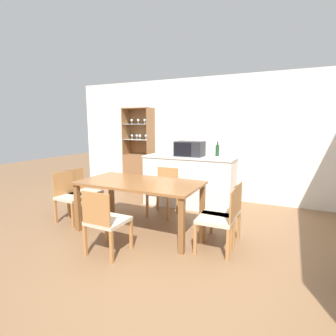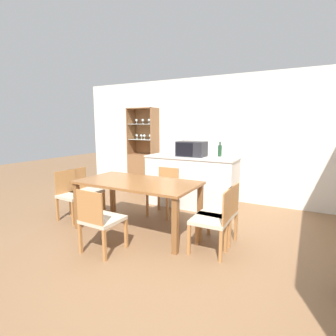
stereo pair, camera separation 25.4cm
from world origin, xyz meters
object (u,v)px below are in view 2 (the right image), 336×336
(dining_chair_head_far, at_px, (164,191))
(wine_bottle, at_px, (220,150))
(display_cabinet, at_px, (144,167))
(dining_chair_side_right_near, at_px, (214,220))
(microwave, at_px, (192,149))
(dining_table, at_px, (138,187))
(dining_chair_side_left_near, at_px, (73,195))
(dining_chair_side_right_far, at_px, (220,213))
(dining_chair_side_left_far, at_px, (85,191))
(dining_chair_head_near, at_px, (100,220))

(dining_chair_head_far, relative_size, wine_bottle, 2.90)
(display_cabinet, xyz_separation_m, dining_chair_side_right_near, (2.46, -2.15, -0.17))
(dining_chair_side_right_near, distance_m, microwave, 2.03)
(dining_table, height_order, dining_chair_side_left_near, dining_chair_side_left_near)
(dining_chair_head_far, xyz_separation_m, dining_chair_side_right_far, (1.22, -0.66, 0.00))
(display_cabinet, xyz_separation_m, dining_chair_side_right_far, (2.46, -1.87, -0.17))
(dining_table, relative_size, dining_chair_side_right_far, 2.19)
(dining_chair_side_right_far, relative_size, dining_chair_side_right_near, 1.00)
(dining_table, distance_m, dining_chair_side_right_far, 1.25)
(dining_table, xyz_separation_m, dining_chair_side_right_near, (1.22, -0.14, -0.24))
(dining_chair_head_far, relative_size, dining_chair_side_left_far, 1.00)
(dining_chair_head_far, bearing_deg, dining_chair_side_left_far, 28.31)
(dining_chair_head_far, xyz_separation_m, dining_chair_side_left_far, (-1.22, -0.66, 0.00))
(dining_table, height_order, dining_chair_head_near, dining_chair_head_near)
(dining_chair_side_left_near, bearing_deg, dining_table, 100.21)
(dining_chair_head_far, xyz_separation_m, microwave, (0.22, 0.68, 0.70))
(dining_chair_side_right_far, height_order, dining_chair_side_right_near, same)
(wine_bottle, bearing_deg, dining_chair_side_right_far, -71.60)
(dining_table, relative_size, dining_chair_head_near, 2.19)
(dining_chair_side_left_far, relative_size, dining_chair_side_left_near, 1.00)
(dining_table, relative_size, dining_chair_side_left_far, 2.19)
(display_cabinet, relative_size, dining_chair_head_far, 2.39)
(dining_chair_side_right_near, relative_size, dining_chair_side_left_far, 1.00)
(dining_chair_head_far, distance_m, dining_chair_side_right_near, 1.54)
(dining_table, xyz_separation_m, wine_bottle, (0.70, 1.72, 0.43))
(dining_chair_head_far, relative_size, dining_chair_side_right_far, 1.00)
(dining_chair_side_right_far, distance_m, dining_chair_side_left_near, 2.46)
(microwave, xyz_separation_m, wine_bottle, (0.48, 0.24, -0.03))
(dining_chair_side_right_near, relative_size, microwave, 1.54)
(dining_chair_side_right_near, distance_m, dining_chair_side_left_near, 2.45)
(dining_chair_side_left_near, xyz_separation_m, wine_bottle, (1.92, 1.86, 0.67))
(dining_table, bearing_deg, display_cabinet, 121.62)
(dining_chair_side_right_near, bearing_deg, dining_chair_side_left_far, 82.02)
(dining_chair_side_right_far, height_order, wine_bottle, wine_bottle)
(dining_chair_side_right_far, relative_size, microwave, 1.54)
(dining_chair_side_left_far, bearing_deg, wine_bottle, 128.14)
(dining_chair_side_left_near, distance_m, wine_bottle, 2.75)
(dining_table, bearing_deg, dining_chair_head_near, -90.06)
(dining_chair_side_right_near, bearing_deg, dining_chair_head_near, 116.75)
(dining_table, bearing_deg, dining_chair_head_far, 90.00)
(dining_chair_side_right_far, xyz_separation_m, dining_chair_head_near, (-1.22, -0.93, 0.00))
(dining_chair_head_near, relative_size, microwave, 1.54)
(dining_chair_side_right_far, height_order, dining_chair_head_near, same)
(dining_table, height_order, dining_chair_head_far, dining_chair_head_far)
(dining_table, distance_m, microwave, 1.56)
(dining_chair_side_left_far, relative_size, wine_bottle, 2.90)
(microwave, height_order, wine_bottle, microwave)
(display_cabinet, bearing_deg, dining_table, -58.38)
(dining_chair_side_right_near, bearing_deg, dining_chair_side_left_near, 88.44)
(display_cabinet, xyz_separation_m, dining_chair_head_far, (1.24, -1.21, -0.17))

